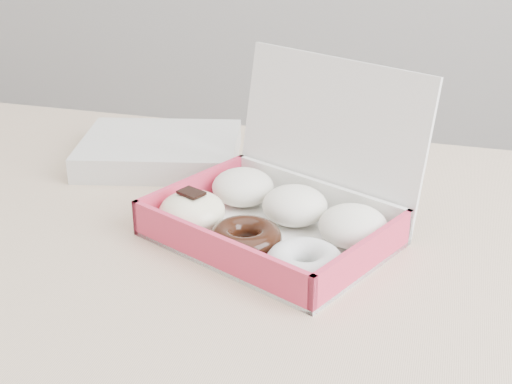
# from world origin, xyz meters

# --- Properties ---
(table) EXTENTS (1.20, 0.80, 0.75)m
(table) POSITION_xyz_m (0.00, 0.00, 0.67)
(table) COLOR tan
(table) RESTS_ON ground
(donut_box) EXTENTS (0.34, 0.32, 0.19)m
(donut_box) POSITION_xyz_m (0.04, 0.03, 0.78)
(donut_box) COLOR white
(donut_box) RESTS_ON table
(newspapers) EXTENTS (0.26, 0.23, 0.04)m
(newspapers) POSITION_xyz_m (-0.19, 0.21, 0.77)
(newspapers) COLOR silver
(newspapers) RESTS_ON table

